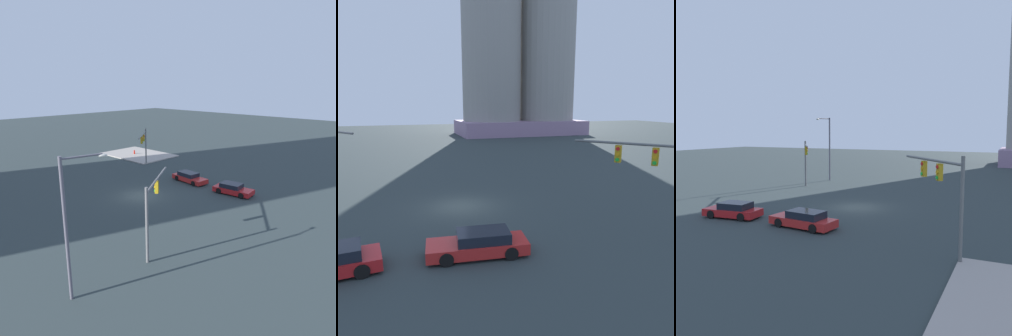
{
  "view_description": "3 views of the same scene",
  "coord_description": "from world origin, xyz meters",
  "views": [
    {
      "loc": [
        -25.46,
        22.28,
        12.06
      ],
      "look_at": [
        -2.96,
        -1.37,
        3.45
      ],
      "focal_mm": 34.48,
      "sensor_mm": 36.0,
      "label": 1
    },
    {
      "loc": [
        -3.96,
        -22.05,
        7.17
      ],
      "look_at": [
        2.57,
        -2.51,
        3.07
      ],
      "focal_mm": 34.97,
      "sensor_mm": 36.0,
      "label": 2
    },
    {
      "loc": [
        12.66,
        -28.83,
        6.69
      ],
      "look_at": [
        -2.34,
        2.32,
        3.15
      ],
      "focal_mm": 38.91,
      "sensor_mm": 36.0,
      "label": 3
    }
  ],
  "objects": [
    {
      "name": "sedan_car_approaching",
      "position": [
        -0.56,
        -7.79,
        0.58
      ],
      "size": [
        4.95,
        2.27,
        1.21
      ],
      "rotation": [
        0.0,
        0.0,
        3.03
      ],
      "color": "red",
      "rests_on": "ground"
    },
    {
      "name": "traffic_signal_opposite_side",
      "position": [
        8.96,
        -8.81,
        3.92
      ],
      "size": [
        4.42,
        5.29,
        5.47
      ],
      "rotation": [
        0.0,
        0.0,
        2.26
      ],
      "color": "#5D605E",
      "rests_on": "ground"
    },
    {
      "name": "ground_plane",
      "position": [
        0.0,
        0.0,
        0.0
      ],
      "size": [
        184.33,
        184.33,
        0.0
      ],
      "primitive_type": "plane",
      "color": "#2E3838"
    }
  ]
}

